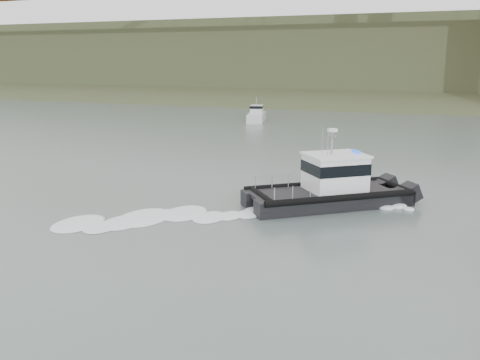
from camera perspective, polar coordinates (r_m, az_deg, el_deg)
The scene contains 4 objects.
ground at distance 20.88m, azimuth -4.62°, elevation -11.06°, with size 400.00×400.00×0.00m, color #4A5754.
headlands at distance 142.82m, azimuth 18.82°, elevation 11.52°, with size 500.00×105.36×27.12m.
patrol_boat at distance 31.80m, azimuth 9.57°, elevation -0.60°, with size 9.69×8.82×4.68m.
motorboat at distance 74.50m, azimuth 1.77°, elevation 6.92°, with size 3.68×6.69×3.50m.
Camera 1 is at (8.63, -17.05, 8.41)m, focal length 40.00 mm.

